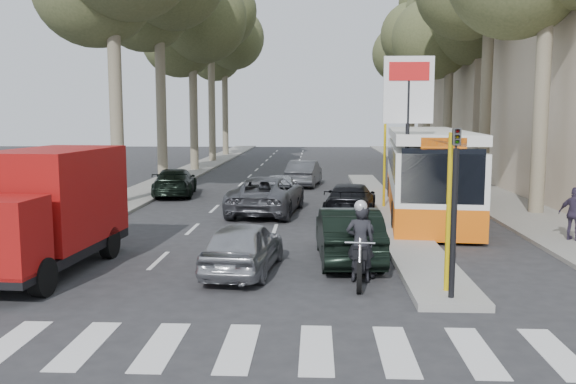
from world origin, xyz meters
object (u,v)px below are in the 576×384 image
object	(u,v)px
city_bus	(426,169)
red_truck	(47,208)
motorcycle	(360,244)
dark_hatchback	(348,234)
silver_hatchback	(243,246)

from	to	relation	value
city_bus	red_truck	bearing A→B (deg)	-133.15
red_truck	motorcycle	size ratio (longest dim) A/B	2.52
dark_hatchback	red_truck	size ratio (longest dim) A/B	0.76
dark_hatchback	city_bus	size ratio (longest dim) A/B	0.34
red_truck	city_bus	xyz separation A→B (m)	(10.93, 9.55, 0.15)
city_bus	dark_hatchback	bearing A→B (deg)	-107.33
dark_hatchback	motorcycle	world-z (taller)	motorcycle
dark_hatchback	motorcycle	bearing A→B (deg)	92.55
silver_hatchback	motorcycle	distance (m)	2.89
silver_hatchback	city_bus	bearing A→B (deg)	-116.57
silver_hatchback	red_truck	xyz separation A→B (m)	(-4.84, -0.11, 0.94)
silver_hatchback	motorcycle	world-z (taller)	motorcycle
silver_hatchback	city_bus	world-z (taller)	city_bus
silver_hatchback	red_truck	distance (m)	4.93
red_truck	city_bus	distance (m)	14.52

